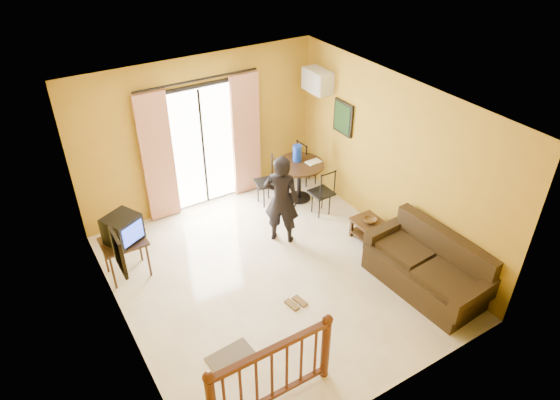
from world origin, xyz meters
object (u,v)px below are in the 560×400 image
television (123,229)px  dining_table (299,171)px  sofa (428,268)px  standing_person (281,200)px  coffee_table (374,232)px

television → dining_table: television is taller
television → dining_table: size_ratio=0.67×
sofa → dining_table: bearing=92.1°
television → dining_table: bearing=-19.5°
standing_person → sofa: bearing=165.0°
television → standing_person: standing_person is taller
television → dining_table: 3.45m
television → standing_person: (2.47, -0.48, -0.07)m
dining_table → coffee_table: 1.89m
dining_table → sofa: sofa is taller
television → coffee_table: 4.02m
dining_table → coffee_table: dining_table is taller
coffee_table → television: bearing=159.3°
television → coffee_table: size_ratio=0.74×
coffee_table → standing_person: size_ratio=0.52×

